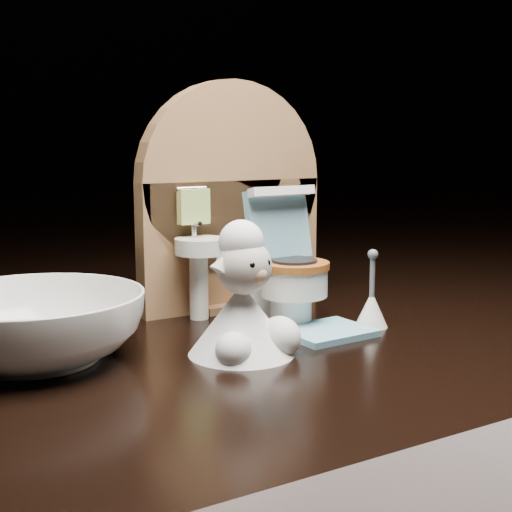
{
  "coord_description": "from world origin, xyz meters",
  "views": [
    {
      "loc": [
        -0.23,
        -0.35,
        0.11
      ],
      "look_at": [
        -0.02,
        -0.0,
        0.05
      ],
      "focal_mm": 50.0,
      "sensor_mm": 36.0,
      "label": 1
    }
  ],
  "objects": [
    {
      "name": "backdrop_panel",
      "position": [
        -0.0,
        0.06,
        0.07
      ],
      "size": [
        0.13,
        0.05,
        0.15
      ],
      "color": "#966943",
      "rests_on": "ground"
    },
    {
      "name": "toy_toilet",
      "position": [
        0.01,
        0.01,
        0.03
      ],
      "size": [
        0.05,
        0.06,
        0.08
      ],
      "rotation": [
        0.0,
        0.0,
        0.04
      ],
      "color": "white",
      "rests_on": "ground"
    },
    {
      "name": "bath_mat",
      "position": [
        0.01,
        -0.03,
        0.0
      ],
      "size": [
        0.05,
        0.04,
        0.0
      ],
      "primitive_type": "cube",
      "rotation": [
        0.0,
        0.0,
        0.05
      ],
      "color": "#6EA9C3",
      "rests_on": "ground"
    },
    {
      "name": "toilet_brush",
      "position": [
        0.05,
        -0.02,
        0.01
      ],
      "size": [
        0.02,
        0.02,
        0.05
      ],
      "color": "white",
      "rests_on": "ground"
    },
    {
      "name": "plush_lamb",
      "position": [
        -0.05,
        -0.03,
        0.03
      ],
      "size": [
        0.06,
        0.06,
        0.07
      ],
      "rotation": [
        0.0,
        0.0,
        0.2
      ],
      "color": "white",
      "rests_on": "ground"
    },
    {
      "name": "ceramic_bowl",
      "position": [
        -0.14,
        0.01,
        0.02
      ],
      "size": [
        0.14,
        0.14,
        0.04
      ],
      "primitive_type": "imported",
      "rotation": [
        0.0,
        0.0,
        0.32
      ],
      "color": "white",
      "rests_on": "ground"
    }
  ]
}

